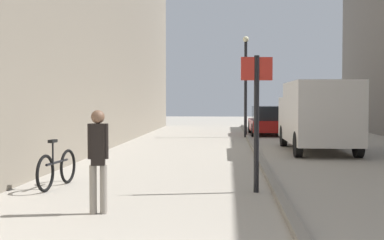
% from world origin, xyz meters
% --- Properties ---
extents(ground_plane, '(80.00, 80.00, 0.00)m').
position_xyz_m(ground_plane, '(0.00, 12.00, 0.00)').
color(ground_plane, '#A8A093').
extents(kerb_strip, '(0.16, 40.00, 0.12)m').
position_xyz_m(kerb_strip, '(1.58, 12.00, 0.06)').
color(kerb_strip, gray).
rests_on(kerb_strip, ground_plane).
extents(pedestrian_main_foreground, '(0.32, 0.21, 1.61)m').
position_xyz_m(pedestrian_main_foreground, '(-1.32, 4.89, 0.93)').
color(pedestrian_main_foreground, gray).
rests_on(pedestrian_main_foreground, ground_plane).
extents(delivery_van, '(2.09, 5.41, 2.36)m').
position_xyz_m(delivery_van, '(3.70, 14.90, 1.27)').
color(delivery_van, silver).
rests_on(delivery_van, ground_plane).
extents(parked_car, '(1.89, 4.23, 1.45)m').
position_xyz_m(parked_car, '(2.68, 23.34, 0.71)').
color(parked_car, maroon).
rests_on(parked_car, ground_plane).
extents(street_sign_post, '(0.60, 0.11, 2.60)m').
position_xyz_m(street_sign_post, '(1.21, 6.92, 1.55)').
color(street_sign_post, black).
rests_on(street_sign_post, ground_plane).
extents(lamp_post, '(0.28, 0.28, 4.76)m').
position_xyz_m(lamp_post, '(1.47, 21.51, 2.72)').
color(lamp_post, black).
rests_on(lamp_post, ground_plane).
extents(bicycle_leaning, '(0.24, 1.77, 0.98)m').
position_xyz_m(bicycle_leaning, '(-2.76, 7.18, 0.38)').
color(bicycle_leaning, black).
rests_on(bicycle_leaning, ground_plane).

